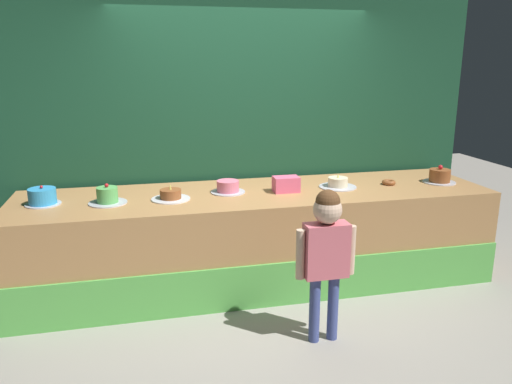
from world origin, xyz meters
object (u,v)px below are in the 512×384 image
object	(u,v)px
donut	(389,182)
pink_box	(286,184)
cake_far_left	(42,197)
cake_far_right	(440,176)
cake_center_right	(228,187)
cake_left	(107,196)
child_figure	(326,245)
cake_right	(338,183)
cake_center_left	(171,195)

from	to	relation	value
donut	pink_box	bearing A→B (deg)	-178.36
cake_far_left	cake_far_right	bearing A→B (deg)	-1.04
cake_center_right	cake_far_right	distance (m)	2.08
cake_center_right	donut	bearing A→B (deg)	-2.29
donut	cake_far_right	world-z (taller)	cake_far_right
cake_far_left	cake_left	size ratio (longest dim) A/B	0.90
pink_box	donut	xyz separation A→B (m)	(1.04, 0.03, -0.05)
child_figure	cake_center_right	bearing A→B (deg)	112.84
donut	cake_far_right	xyz separation A→B (m)	(0.52, -0.04, 0.04)
donut	cake_far_right	distance (m)	0.52
cake_left	cake_right	size ratio (longest dim) A/B	0.90
cake_left	cake_center_left	size ratio (longest dim) A/B	0.95
child_figure	cake_far_right	xyz separation A→B (m)	(1.58, 1.07, 0.18)
cake_far_right	pink_box	bearing A→B (deg)	179.62
pink_box	cake_far_left	size ratio (longest dim) A/B	0.81
cake_far_left	cake_center_left	size ratio (longest dim) A/B	0.86
cake_far_left	cake_left	xyz separation A→B (m)	(0.52, -0.08, -0.01)
child_figure	cake_far_right	bearing A→B (deg)	34.11
donut	cake_center_right	size ratio (longest dim) A/B	0.42
pink_box	cake_left	xyz separation A→B (m)	(-1.56, -0.03, -0.01)
child_figure	cake_center_right	distance (m)	1.28
pink_box	cake_right	size ratio (longest dim) A/B	0.66
cake_center_left	cake_far_right	bearing A→B (deg)	0.35
child_figure	cake_far_right	distance (m)	1.92
cake_far_left	cake_far_right	xyz separation A→B (m)	(3.63, -0.07, -0.00)
cake_left	cake_center_right	size ratio (longest dim) A/B	1.02
cake_center_right	cake_right	world-z (taller)	cake_right
cake_right	child_figure	bearing A→B (deg)	-115.83
child_figure	cake_center_left	size ratio (longest dim) A/B	3.48
pink_box	cake_center_right	xyz separation A→B (m)	(-0.52, 0.09, -0.02)
pink_box	cake_left	bearing A→B (deg)	-179.01
cake_center_right	cake_far_left	bearing A→B (deg)	-178.66
cake_far_left	cake_center_right	bearing A→B (deg)	1.34
pink_box	cake_left	distance (m)	1.56
cake_far_left	cake_center_left	xyz separation A→B (m)	(1.04, -0.08, -0.03)
cake_left	cake_right	bearing A→B (deg)	1.88
cake_center_left	child_figure	bearing A→B (deg)	-46.16
donut	cake_far_left	world-z (taller)	cake_far_left
cake_center_left	cake_center_right	world-z (taller)	cake_center_left
cake_left	cake_far_right	world-z (taller)	cake_far_right
cake_left	donut	bearing A→B (deg)	1.25
child_figure	cake_far_right	size ratio (longest dim) A/B	3.71
child_figure	cake_left	distance (m)	1.87
cake_center_right	cake_center_left	bearing A→B (deg)	-167.13
donut	cake_left	size ratio (longest dim) A/B	0.41
child_figure	pink_box	world-z (taller)	child_figure
child_figure	donut	distance (m)	1.54
pink_box	donut	bearing A→B (deg)	1.64
pink_box	cake_far_left	world-z (taller)	cake_far_left
cake_far_left	cake_left	distance (m)	0.53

